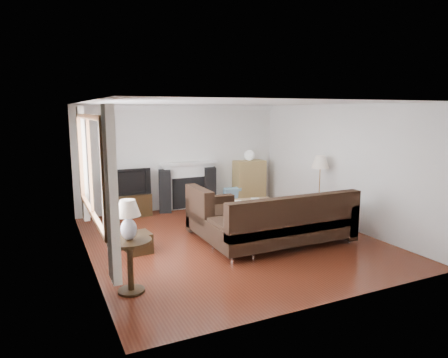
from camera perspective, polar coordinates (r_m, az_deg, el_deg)
name	(u,v)px	position (r m, az deg, el deg)	size (l,w,h in m)	color
room	(231,173)	(7.22, 1.01, 0.81)	(5.10, 5.60, 2.54)	#562113
window	(90,166)	(6.29, -18.60, 1.73)	(0.12, 2.74, 1.54)	brown
curtain_near	(111,195)	(4.84, -15.79, -2.23)	(0.10, 0.35, 2.10)	silver
curtain_far	(83,164)	(7.82, -19.49, 2.05)	(0.10, 0.35, 2.10)	silver
fireplace	(189,185)	(9.79, -5.03, -0.86)	(1.40, 0.26, 1.15)	white
tv_stand	(128,205)	(9.31, -13.60, -3.68)	(1.02, 0.46, 0.51)	black
television	(127,181)	(9.20, -13.74, -0.34)	(1.03, 0.13, 0.59)	black
speaker_left	(165,191)	(9.49, -8.44, -1.73)	(0.28, 0.33, 1.00)	black
speaker_right	(210,187)	(9.88, -2.00, -1.19)	(0.28, 0.33, 1.00)	black
bookshelf	(249,182)	(10.35, 3.62, -0.39)	(0.80, 0.38, 1.10)	#9F844A
globe_lamp	(249,155)	(10.25, 3.66, 3.38)	(0.27, 0.27, 0.27)	white
sectional_sofa	(283,221)	(7.14, 8.44, -5.93)	(2.81, 2.05, 0.91)	black
coffee_table	(248,211)	(8.67, 3.44, -4.60)	(1.15, 0.63, 0.45)	olive
footstool	(138,243)	(6.98, -12.13, -8.88)	(0.40, 0.40, 0.34)	black
floor_lamp	(319,189)	(8.71, 13.45, -1.44)	(0.37, 0.37, 1.44)	#AD733C
side_table	(130,266)	(5.49, -13.24, -12.01)	(0.58, 0.58, 0.72)	black
table_lamp	(128,220)	(5.30, -13.50, -5.74)	(0.32, 0.32, 0.52)	silver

